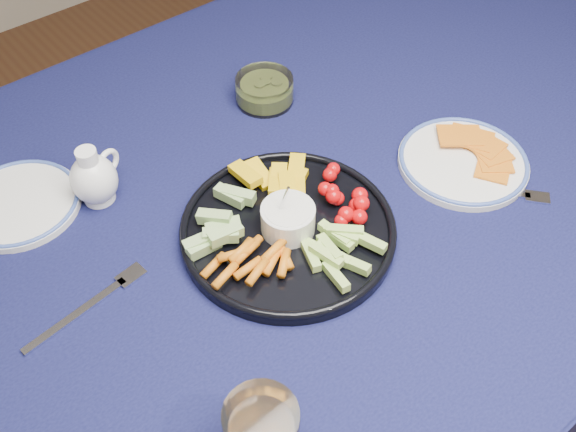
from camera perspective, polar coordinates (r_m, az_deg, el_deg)
dining_table at (r=1.12m, az=1.58°, el=0.89°), size 1.67×1.07×0.75m
crudite_platter at (r=0.95m, az=-0.14°, el=-0.97°), size 0.32×0.32×0.10m
creamer_pitcher at (r=1.02m, az=-16.83°, el=3.24°), size 0.09×0.07×0.10m
pickle_bowl at (r=1.18m, az=-2.09°, el=11.05°), size 0.10×0.10×0.05m
cheese_plate at (r=1.09m, az=15.33°, el=4.82°), size 0.21×0.21×0.03m
fork_left at (r=0.92m, az=-16.70°, el=-7.23°), size 0.19×0.04×0.00m
fork_right at (r=1.07m, az=18.37°, el=1.99°), size 0.13×0.15×0.00m
side_plate_extra at (r=1.08m, az=-22.83°, el=1.04°), size 0.19×0.19×0.02m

